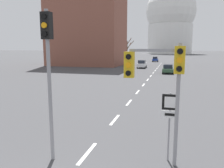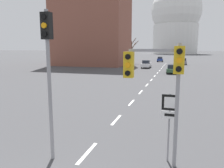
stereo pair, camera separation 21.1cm
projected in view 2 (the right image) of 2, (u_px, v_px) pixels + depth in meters
name	position (u px, v px, depth m)	size (l,w,h in m)	color
lane_stripe_0	(87.00, 153.00, 9.18)	(0.16, 2.00, 0.01)	silver
lane_stripe_1	(116.00, 120.00, 13.42)	(0.16, 2.00, 0.01)	silver
lane_stripe_2	(131.00, 103.00, 17.67)	(0.16, 2.00, 0.01)	silver
lane_stripe_3	(141.00, 92.00, 21.92)	(0.16, 2.00, 0.01)	silver
lane_stripe_4	(147.00, 85.00, 26.17)	(0.16, 2.00, 0.01)	silver
lane_stripe_5	(151.00, 80.00, 30.42)	(0.16, 2.00, 0.01)	silver
lane_stripe_6	(155.00, 76.00, 34.67)	(0.16, 2.00, 0.01)	silver
lane_stripe_7	(157.00, 73.00, 38.92)	(0.16, 2.00, 0.01)	silver
lane_stripe_8	(160.00, 71.00, 43.17)	(0.16, 2.00, 0.01)	silver
lane_stripe_9	(161.00, 69.00, 47.42)	(0.16, 2.00, 0.01)	silver
lane_stripe_10	(163.00, 67.00, 51.66)	(0.16, 2.00, 0.01)	silver
lane_stripe_11	(164.00, 65.00, 55.91)	(0.16, 2.00, 0.01)	silver
lane_stripe_12	(165.00, 64.00, 60.16)	(0.16, 2.00, 0.01)	silver
lane_stripe_13	(166.00, 63.00, 64.41)	(0.16, 2.00, 0.01)	silver
traffic_signal_near_right	(160.00, 74.00, 7.79)	(2.14, 0.34, 4.53)	gray
traffic_signal_centre_tall	(48.00, 59.00, 8.09)	(0.36, 0.34, 5.73)	gray
route_sign_post	(169.00, 115.00, 8.23)	(0.60, 0.08, 2.70)	gray
sedan_near_left	(172.00, 69.00, 38.32)	(1.88, 4.55, 1.56)	#2D4C33
sedan_near_right	(146.00, 64.00, 48.63)	(1.82, 4.32, 1.76)	silver
sedan_mid_centre	(160.00, 59.00, 71.35)	(1.75, 3.81, 1.65)	navy
sedan_far_left	(183.00, 61.00, 59.00)	(1.83, 3.96, 1.72)	slate
bare_tree_left_near	(131.00, 51.00, 63.09)	(2.88, 3.42, 7.73)	brown
capitol_dome	(176.00, 20.00, 170.28)	(38.13, 38.13, 53.85)	silver
apartment_block_left	(92.00, 19.00, 56.58)	(18.00, 14.00, 23.67)	brown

